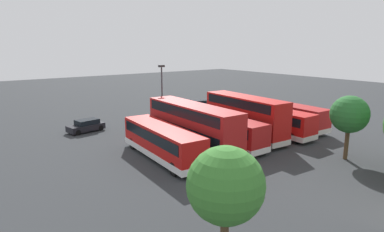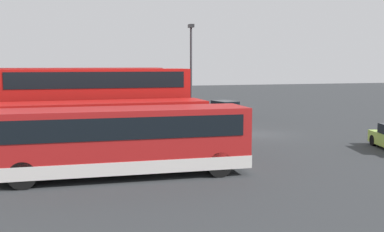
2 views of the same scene
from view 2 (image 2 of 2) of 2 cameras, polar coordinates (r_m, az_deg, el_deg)
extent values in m
plane|color=#2D3033|center=(31.98, 8.21, -2.27)|extent=(140.00, 140.00, 0.00)
cube|color=#A51919|center=(19.88, -8.58, -2.79)|extent=(3.12, 10.89, 2.60)
cube|color=silver|center=(20.07, -8.53, -5.68)|extent=(3.16, 10.94, 0.55)
cube|color=black|center=(19.79, -8.61, -1.08)|extent=(3.14, 10.10, 0.90)
cube|color=black|center=(21.01, 6.25, -0.60)|extent=(2.25, 0.18, 1.10)
cylinder|color=black|center=(21.90, 1.64, -4.79)|extent=(0.36, 1.11, 1.10)
cylinder|color=black|center=(19.79, 3.43, -6.01)|extent=(0.36, 1.11, 1.10)
cylinder|color=black|center=(21.19, -19.68, -5.55)|extent=(0.36, 1.11, 1.10)
cylinder|color=black|center=(19.01, -20.31, -6.93)|extent=(0.36, 1.11, 1.10)
cube|color=#B71411|center=(23.49, -11.54, -1.43)|extent=(2.58, 10.89, 2.60)
cube|color=silver|center=(23.65, -11.48, -3.89)|extent=(2.62, 10.93, 0.55)
cube|color=black|center=(23.42, -11.57, 0.03)|extent=(2.64, 10.09, 0.90)
cube|color=black|center=(24.55, 1.24, 0.45)|extent=(2.25, 0.07, 1.10)
cylinder|color=black|center=(25.45, -2.63, -3.20)|extent=(0.30, 1.10, 1.10)
cylinder|color=black|center=(23.31, -1.24, -4.09)|extent=(0.30, 1.10, 1.10)
cylinder|color=black|center=(24.73, -21.12, -3.92)|extent=(0.30, 1.10, 1.10)
cylinder|color=black|center=(22.53, -21.51, -4.92)|extent=(0.30, 1.10, 1.10)
cube|color=#B71411|center=(26.99, -11.70, 1.29)|extent=(3.09, 10.58, 4.20)
cube|color=silver|center=(27.22, -11.61, -2.54)|extent=(3.13, 10.63, 0.55)
cube|color=black|center=(27.01, -11.69, 0.87)|extent=(3.11, 9.79, 0.90)
cube|color=black|center=(26.90, -11.77, 4.48)|extent=(3.11, 9.79, 0.90)
cube|color=black|center=(27.75, -0.77, 1.15)|extent=(2.25, 0.18, 1.10)
cylinder|color=black|center=(28.76, -4.06, -2.09)|extent=(0.36, 1.11, 1.10)
cylinder|color=black|center=(26.57, -3.19, -2.79)|extent=(0.36, 1.11, 1.10)
cylinder|color=black|center=(28.43, -19.46, -2.55)|extent=(0.36, 1.11, 1.10)
cylinder|color=black|center=(26.22, -19.89, -3.30)|extent=(0.36, 1.11, 1.10)
cube|color=#A51919|center=(30.63, -12.14, 0.38)|extent=(2.60, 11.43, 2.60)
cube|color=silver|center=(30.75, -12.09, -1.52)|extent=(2.64, 11.47, 0.55)
cube|color=black|center=(30.57, -12.16, 1.50)|extent=(2.65, 10.63, 0.90)
cube|color=black|center=(31.58, -1.73, 1.79)|extent=(2.25, 0.07, 1.10)
cylinder|color=black|center=(32.51, -4.68, -1.10)|extent=(0.30, 1.10, 1.10)
cylinder|color=black|center=(30.33, -3.76, -1.64)|extent=(0.30, 1.10, 1.10)
cylinder|color=black|center=(31.82, -20.02, -1.64)|extent=(0.30, 1.10, 1.10)
cylinder|color=black|center=(29.59, -20.24, -2.23)|extent=(0.30, 1.10, 1.10)
cube|color=#A51919|center=(34.31, -13.72, 2.32)|extent=(2.80, 11.79, 4.20)
cube|color=silver|center=(34.48, -13.64, -0.70)|extent=(2.84, 11.83, 0.55)
cube|color=black|center=(34.32, -13.71, 1.99)|extent=(2.84, 10.99, 0.90)
cube|color=black|center=(34.24, -13.79, 4.83)|extent=(2.84, 10.99, 0.90)
cube|color=black|center=(35.06, -4.03, 2.25)|extent=(2.25, 0.11, 1.10)
cylinder|color=black|center=(36.06, -6.61, -0.38)|extent=(0.32, 1.11, 1.10)
cylinder|color=black|center=(33.86, -5.98, -0.81)|extent=(0.32, 1.11, 1.10)
cylinder|color=black|center=(35.71, -20.90, -0.83)|extent=(0.32, 1.11, 1.10)
cylinder|color=black|center=(33.49, -21.21, -1.30)|extent=(0.32, 1.11, 1.10)
cube|color=#B71411|center=(37.63, -13.89, 1.45)|extent=(3.20, 10.95, 2.60)
cube|color=silver|center=(37.73, -13.85, -0.10)|extent=(3.24, 10.99, 0.55)
cube|color=black|center=(37.58, -13.92, 2.36)|extent=(3.21, 10.15, 0.90)
cube|color=black|center=(37.96, -5.68, 2.55)|extent=(2.25, 0.20, 1.10)
cylinder|color=black|center=(39.05, -7.96, 0.13)|extent=(0.37, 1.12, 1.10)
cylinder|color=black|center=(36.83, -7.61, -0.25)|extent=(0.37, 1.12, 1.10)
cylinder|color=black|center=(39.07, -19.73, -0.19)|extent=(0.37, 1.12, 1.10)
cylinder|color=black|center=(36.85, -20.09, -0.58)|extent=(0.37, 1.12, 1.10)
cylinder|color=black|center=(29.30, 21.60, -2.83)|extent=(0.68, 0.38, 0.64)
cube|color=black|center=(42.84, 3.97, 0.71)|extent=(4.36, 2.52, 0.70)
cube|color=black|center=(42.61, 4.12, 1.52)|extent=(2.72, 2.06, 0.55)
cylinder|color=black|center=(43.69, 2.07, 0.55)|extent=(0.67, 0.33, 0.64)
cylinder|color=black|center=(44.51, 3.86, 0.65)|extent=(0.67, 0.33, 0.64)
cylinder|color=black|center=(41.22, 4.09, 0.18)|extent=(0.67, 0.33, 0.64)
cylinder|color=black|center=(42.08, 5.94, 0.30)|extent=(0.67, 0.33, 0.64)
cylinder|color=#38383D|center=(34.12, -0.12, 4.63)|extent=(0.16, 0.16, 7.45)
cube|color=#262628|center=(34.21, -0.12, 11.12)|extent=(0.70, 0.30, 0.24)
camera|label=1|loc=(56.60, -40.67, 10.10)|focal=30.92mm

